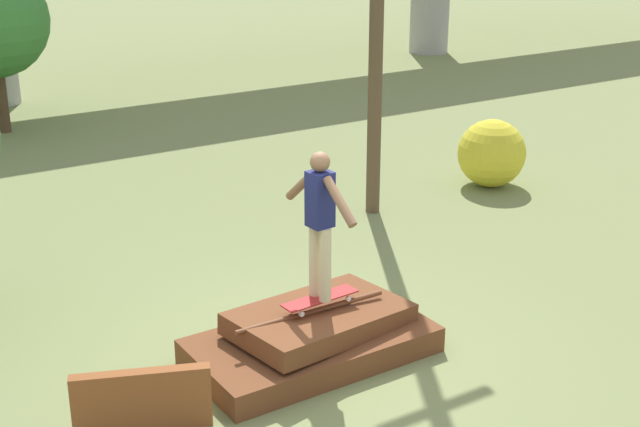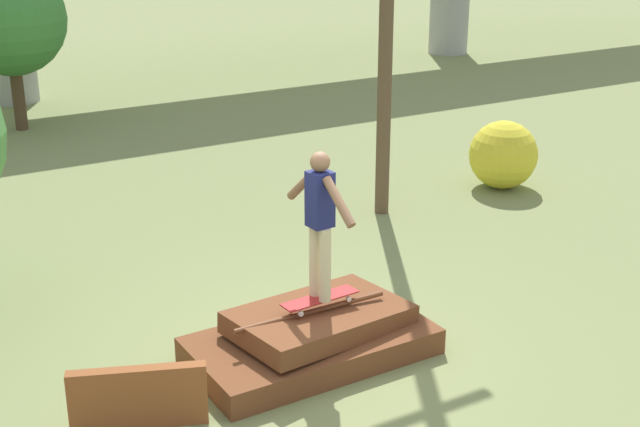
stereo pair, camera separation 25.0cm
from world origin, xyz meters
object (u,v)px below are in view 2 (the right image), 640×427
(tree_mid_back, at_px, (9,20))
(skateboard, at_px, (320,299))
(bush_yellow_flowering, at_px, (503,155))
(skater, at_px, (320,216))

(tree_mid_back, bearing_deg, skateboard, -87.15)
(skateboard, height_order, tree_mid_back, tree_mid_back)
(skateboard, xyz_separation_m, tree_mid_back, (-0.53, 10.67, 1.51))
(bush_yellow_flowering, bearing_deg, skater, -148.67)
(tree_mid_back, bearing_deg, bush_yellow_flowering, -52.79)
(tree_mid_back, bearing_deg, skater, -87.15)
(skateboard, relative_size, skater, 0.56)
(skateboard, xyz_separation_m, skater, (0.00, 0.00, 0.88))
(skateboard, bearing_deg, skater, 14.04)
(skateboard, distance_m, bush_yellow_flowering, 6.06)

